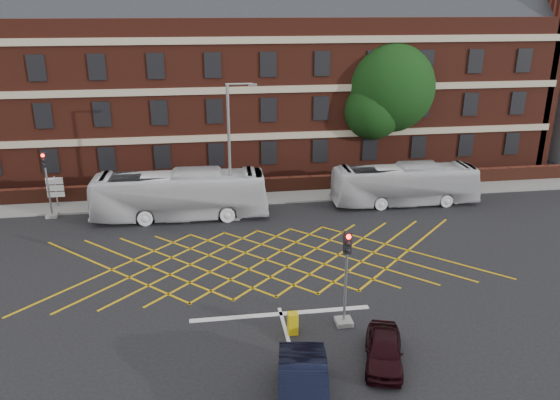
{
  "coord_description": "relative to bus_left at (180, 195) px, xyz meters",
  "views": [
    {
      "loc": [
        -3.13,
        -24.22,
        12.87
      ],
      "look_at": [
        0.71,
        1.5,
        3.54
      ],
      "focal_mm": 35.0,
      "sensor_mm": 36.0,
      "label": 1
    }
  ],
  "objects": [
    {
      "name": "boundary_wall",
      "position": [
        4.57,
        4.09,
        -0.99
      ],
      "size": [
        56.0,
        0.5,
        1.1
      ],
      "primitive_type": "cube",
      "color": "#512115",
      "rests_on": "ground"
    },
    {
      "name": "car_navy",
      "position": [
        4.4,
        -18.51,
        -0.76
      ],
      "size": [
        2.39,
        4.96,
        1.57
      ],
      "primitive_type": "imported",
      "rotation": [
        0.0,
        0.0,
        -0.16
      ],
      "color": "black",
      "rests_on": "ground"
    },
    {
      "name": "stop_line",
      "position": [
        4.57,
        -12.41,
        -1.53
      ],
      "size": [
        8.0,
        0.3,
        0.02
      ],
      "primitive_type": "cube",
      "color": "silver",
      "rests_on": "ground"
    },
    {
      "name": "street_lamp",
      "position": [
        3.22,
        -0.58,
        1.36
      ],
      "size": [
        2.25,
        1.0,
        8.53
      ],
      "color": "slate",
      "rests_on": "ground"
    },
    {
      "name": "traffic_light_near",
      "position": [
        7.12,
        -13.59,
        0.23
      ],
      "size": [
        0.7,
        0.7,
        4.27
      ],
      "color": "slate",
      "rests_on": "ground"
    },
    {
      "name": "box_junction_hatching",
      "position": [
        4.57,
        -6.91,
        -1.53
      ],
      "size": [
        8.22,
        8.22,
        0.02
      ],
      "primitive_type": "cube",
      "rotation": [
        0.0,
        0.0,
        0.79
      ],
      "color": "#CC990C",
      "rests_on": "ground"
    },
    {
      "name": "deciduous_tree",
      "position": [
        16.1,
        7.84,
        4.8
      ],
      "size": [
        7.35,
        6.96,
        10.31
      ],
      "color": "black",
      "rests_on": "ground"
    },
    {
      "name": "car_maroon",
      "position": [
        7.9,
        -16.43,
        -0.95
      ],
      "size": [
        2.36,
        3.71,
        1.18
      ],
      "primitive_type": "imported",
      "rotation": [
        0.0,
        0.0,
        -0.31
      ],
      "color": "black",
      "rests_on": "ground"
    },
    {
      "name": "bus_left",
      "position": [
        0.0,
        0.0,
        0.0
      ],
      "size": [
        11.13,
        2.97,
        3.08
      ],
      "primitive_type": "imported",
      "rotation": [
        0.0,
        0.0,
        1.54
      ],
      "color": "silver",
      "rests_on": "ground"
    },
    {
      "name": "victorian_building",
      "position": [
        4.82,
        13.08,
        6.3
      ],
      "size": [
        51.0,
        12.17,
        20.4
      ],
      "color": "#521F15",
      "rests_on": "ground"
    },
    {
      "name": "ground",
      "position": [
        4.57,
        -8.91,
        -1.54
      ],
      "size": [
        120.0,
        120.0,
        0.0
      ],
      "primitive_type": "plane",
      "color": "black",
      "rests_on": "ground"
    },
    {
      "name": "far_pavement",
      "position": [
        4.57,
        3.09,
        -1.48
      ],
      "size": [
        60.0,
        3.0,
        0.12
      ],
      "primitive_type": "cube",
      "color": "slate",
      "rests_on": "ground"
    },
    {
      "name": "bus_right",
      "position": [
        15.0,
        0.38,
        -0.16
      ],
      "size": [
        9.98,
        2.54,
        2.77
      ],
      "primitive_type": "imported",
      "rotation": [
        0.0,
        0.0,
        1.55
      ],
      "color": "silver",
      "rests_on": "ground"
    },
    {
      "name": "utility_cabinet",
      "position": [
        4.84,
        -13.95,
        -1.07
      ],
      "size": [
        0.41,
        0.41,
        0.94
      ],
      "primitive_type": "cube",
      "color": "gold",
      "rests_on": "ground"
    },
    {
      "name": "traffic_light_far",
      "position": [
        -8.24,
        1.34,
        0.23
      ],
      "size": [
        0.7,
        0.7,
        4.27
      ],
      "color": "slate",
      "rests_on": "ground"
    },
    {
      "name": "direction_signs",
      "position": [
        -8.27,
        3.03,
        -0.16
      ],
      "size": [
        1.1,
        0.16,
        2.2
      ],
      "color": "gray",
      "rests_on": "ground"
    }
  ]
}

